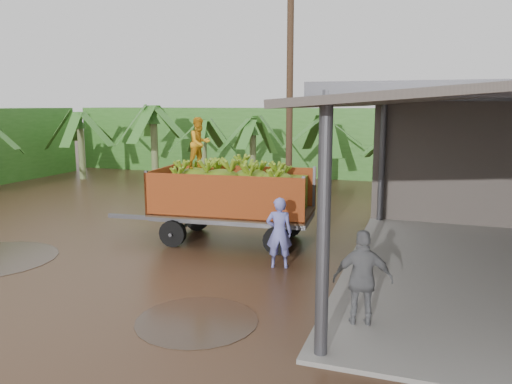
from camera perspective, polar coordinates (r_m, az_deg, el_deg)
ground at (r=13.13m, az=-12.52°, el=-7.08°), size 100.00×100.00×0.00m
hedge_north at (r=28.10m, az=1.04°, el=5.91°), size 22.00×3.00×3.60m
banana_trailer at (r=13.84m, az=-2.69°, el=-0.36°), size 6.12×2.47×3.45m
man_blue at (r=11.71m, az=2.66°, el=-4.67°), size 0.69×0.53×1.68m
man_grey at (r=8.78m, az=12.11°, el=-9.78°), size 1.08×0.63×1.73m
utility_pole at (r=18.21m, az=3.87°, el=11.41°), size 1.20×0.24×8.41m
banana_plants at (r=21.15m, az=-18.46°, el=3.96°), size 24.45×20.44×4.12m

